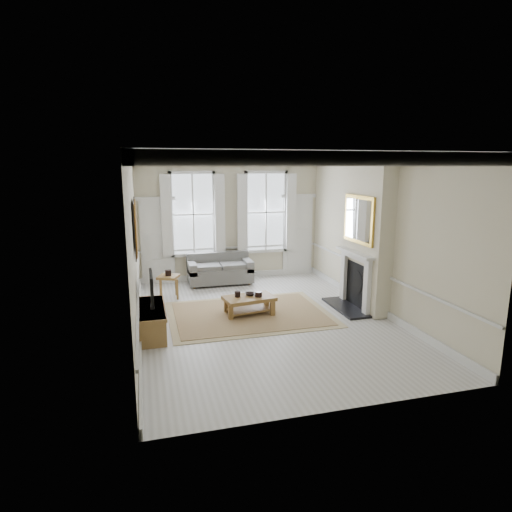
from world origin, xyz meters
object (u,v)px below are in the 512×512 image
object	(u,v)px
sofa	(220,271)
tv_stand	(152,320)
coffee_table	(249,300)
side_table	(168,280)

from	to	relation	value
sofa	tv_stand	bearing A→B (deg)	-120.44
sofa	coffee_table	xyz separation A→B (m)	(0.16, -2.72, -0.02)
side_table	tv_stand	distance (m)	2.31
side_table	coffee_table	bearing A→B (deg)	-46.13
sofa	tv_stand	distance (m)	3.81
sofa	side_table	distance (m)	1.79
sofa	coffee_table	world-z (taller)	sofa
coffee_table	side_table	bearing A→B (deg)	125.59
coffee_table	tv_stand	distance (m)	2.17
sofa	coffee_table	bearing A→B (deg)	-86.54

